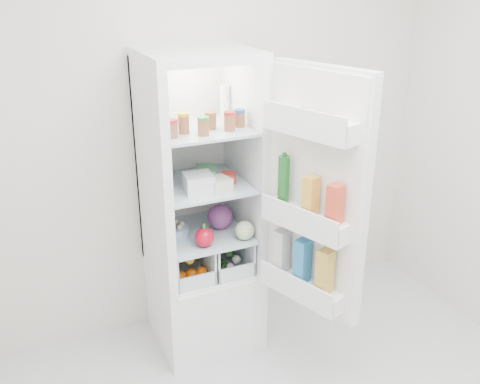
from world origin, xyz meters
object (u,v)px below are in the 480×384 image
refrigerator (200,239)px  fridge_door (313,201)px  red_cabbage (220,217)px  mushroom_bowl (176,232)px

refrigerator → fridge_door: bearing=-57.4°
red_cabbage → mushroom_bowl: 0.28m
mushroom_bowl → fridge_door: size_ratio=0.11×
red_cabbage → mushroom_bowl: size_ratio=1.05×
mushroom_bowl → red_cabbage: bearing=1.9°
refrigerator → red_cabbage: refrigerator is taller
red_cabbage → fridge_door: (0.29, -0.56, 0.27)m
red_cabbage → mushroom_bowl: bearing=-178.1°
refrigerator → fridge_door: 0.85m
red_cabbage → fridge_door: bearing=-63.0°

